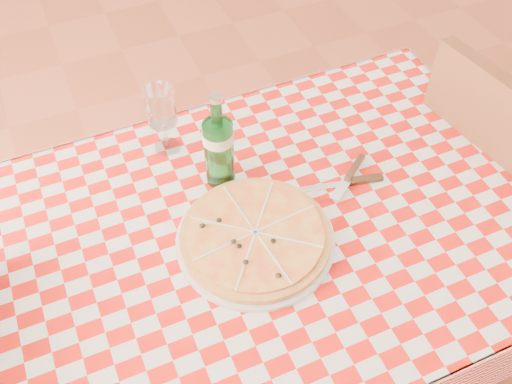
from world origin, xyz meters
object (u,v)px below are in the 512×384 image
(dining_table, at_px, (274,250))
(pizza_plate, at_px, (255,236))
(chair_near, at_px, (491,184))
(water_bottle, at_px, (218,141))
(wine_glass, at_px, (163,120))

(dining_table, height_order, pizza_plate, pizza_plate)
(chair_near, bearing_deg, water_bottle, 160.33)
(dining_table, bearing_deg, wine_glass, 113.82)
(water_bottle, bearing_deg, wine_glass, 119.10)
(dining_table, distance_m, wine_glass, 0.41)
(wine_glass, bearing_deg, dining_table, -66.18)
(chair_near, bearing_deg, pizza_plate, 175.46)
(dining_table, distance_m, water_bottle, 0.30)
(chair_near, xyz_separation_m, wine_glass, (-0.85, 0.31, 0.30))
(wine_glass, bearing_deg, chair_near, -19.96)
(water_bottle, xyz_separation_m, wine_glass, (-0.09, 0.16, -0.04))
(chair_near, relative_size, wine_glass, 5.19)
(chair_near, bearing_deg, dining_table, 173.68)
(pizza_plate, height_order, water_bottle, water_bottle)
(dining_table, xyz_separation_m, wine_glass, (-0.15, 0.33, 0.19))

